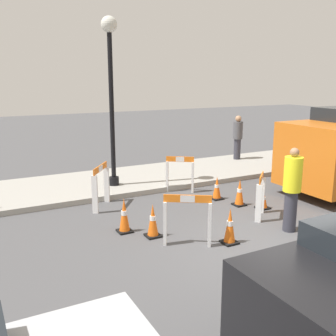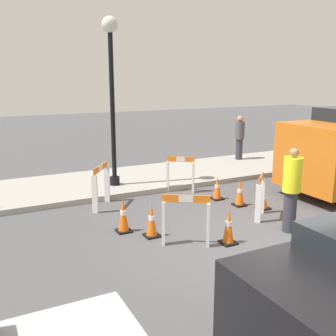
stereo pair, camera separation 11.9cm
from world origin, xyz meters
name	(u,v)px [view 1 (the left image)]	position (x,y,z in m)	size (l,w,h in m)	color
ground_plane	(273,254)	(0.00, 0.00, 0.00)	(60.00, 60.00, 0.00)	#4C4C4F
sidewalk_slab	(141,178)	(0.00, 6.00, 0.07)	(18.00, 3.00, 0.15)	#9E9B93
streetlamp_post	(111,79)	(-1.12, 5.43, 3.16)	(0.44, 0.44, 4.65)	black
barricade_0	(260,195)	(1.09, 1.66, 0.54)	(0.62, 0.59, 1.03)	white
barricade_1	(180,173)	(0.47, 4.35, 0.55)	(0.72, 0.56, 1.03)	white
barricade_2	(101,184)	(-1.95, 4.08, 0.60)	(0.69, 0.85, 1.09)	white
barricade_3	(187,218)	(-1.21, 1.09, 0.56)	(0.85, 0.61, 1.03)	white
traffic_cone_0	(240,193)	(1.22, 2.59, 0.34)	(0.30, 0.30, 0.69)	black
traffic_cone_1	(124,216)	(-2.04, 2.30, 0.36)	(0.30, 0.30, 0.75)	black
traffic_cone_2	(230,226)	(-0.42, 0.79, 0.35)	(0.30, 0.30, 0.73)	black
traffic_cone_3	(263,200)	(1.59, 2.11, 0.22)	(0.30, 0.30, 0.46)	black
traffic_cone_4	(217,188)	(1.01, 3.29, 0.30)	(0.30, 0.30, 0.63)	black
traffic_cone_5	(153,221)	(-1.61, 1.80, 0.34)	(0.30, 0.30, 0.70)	black
person_worker	(292,187)	(1.10, 0.72, 0.97)	(0.52, 0.52, 1.80)	#33333D
person_pedestrian	(238,136)	(4.33, 6.73, 1.03)	(0.38, 0.38, 1.66)	#33333D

